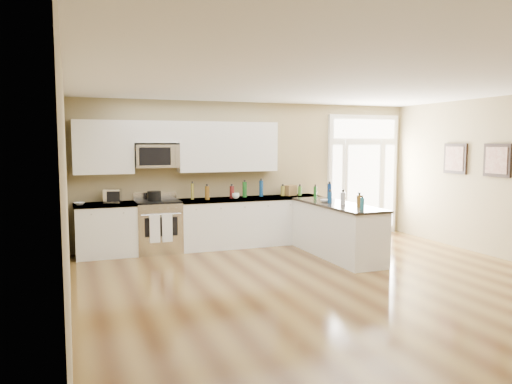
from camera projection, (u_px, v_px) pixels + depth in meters
ground at (360, 298)px, 6.43m from camera, size 8.00×8.00×0.00m
room_shell at (363, 166)px, 6.26m from camera, size 8.00×8.00×8.00m
back_cabinet_left at (107, 232)px, 8.81m from camera, size 1.10×0.66×0.94m
back_cabinet_right at (251, 223)px, 9.77m from camera, size 2.85×0.66×0.94m
peninsula_cabinet at (336, 232)px, 8.80m from camera, size 0.69×2.32×0.94m
upper_cabinet_left at (103, 147)px, 8.80m from camera, size 1.04×0.33×0.95m
upper_cabinet_right at (228, 147)px, 9.61m from camera, size 1.94×0.33×0.95m
upper_cabinet_short at (156, 132)px, 9.10m from camera, size 0.82×0.33×0.40m
microwave at (157, 156)px, 9.11m from camera, size 0.78×0.41×0.42m
entry_door at (363, 175)px, 10.88m from camera, size 1.70×0.10×2.60m
wall_art_near at (455, 159)px, 9.53m from camera, size 0.05×0.58×0.58m
wall_art_far at (497, 160)px, 8.60m from camera, size 0.05×0.58×0.58m
kitchen_range at (158, 226)px, 9.13m from camera, size 0.80×0.71×1.08m
stockpot at (154, 196)px, 9.05m from camera, size 0.26×0.26×0.19m
toaster_oven at (113, 196)px, 8.84m from camera, size 0.34×0.30×0.25m
cardboard_box at (290, 190)px, 10.11m from camera, size 0.30×0.27×0.21m
bowl_left at (79, 204)px, 8.56m from camera, size 0.23×0.23×0.04m
bowl_peninsula at (325, 201)px, 8.91m from camera, size 0.22×0.22×0.05m
cup_counter at (236, 196)px, 9.50m from camera, size 0.17×0.17×0.11m
counter_bottles at (282, 193)px, 9.31m from camera, size 2.41×2.46×0.32m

